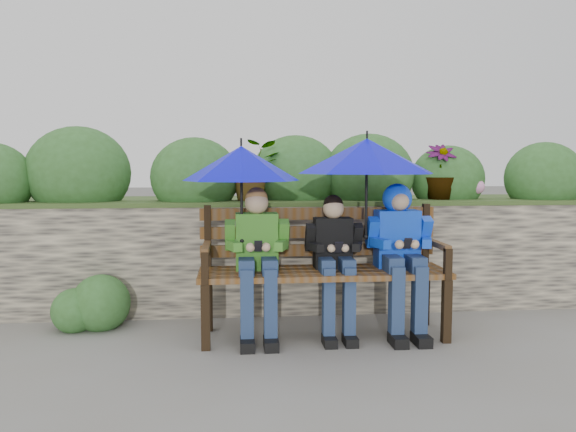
{
  "coord_description": "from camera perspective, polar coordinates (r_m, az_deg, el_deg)",
  "views": [
    {
      "loc": [
        -0.43,
        -4.38,
        1.36
      ],
      "look_at": [
        0.0,
        0.1,
        0.95
      ],
      "focal_mm": 35.0,
      "sensor_mm": 36.0,
      "label": 1
    }
  ],
  "objects": [
    {
      "name": "boy_middle",
      "position": [
        4.44,
        4.78,
        -4.0
      ],
      "size": [
        0.45,
        0.52,
        1.12
      ],
      "color": "black",
      "rests_on": "ground"
    },
    {
      "name": "boy_right",
      "position": [
        4.56,
        11.32,
        -2.82
      ],
      "size": [
        0.51,
        0.62,
        1.21
      ],
      "color": "#1638B8",
      "rests_on": "ground"
    },
    {
      "name": "boy_left",
      "position": [
        4.37,
        -3.14,
        -3.8
      ],
      "size": [
        0.5,
        0.58,
        1.19
      ],
      "color": "#3E832A",
      "rests_on": "ground"
    },
    {
      "name": "garden_backdrop",
      "position": [
        6.04,
        -2.71,
        -1.85
      ],
      "size": [
        8.0,
        2.84,
        1.8
      ],
      "color": "#393633",
      "rests_on": "ground"
    },
    {
      "name": "umbrella_left",
      "position": [
        4.33,
        -4.77,
        5.35
      ],
      "size": [
        0.9,
        0.9,
        0.81
      ],
      "color": "#0002D1",
      "rests_on": "ground"
    },
    {
      "name": "park_bench",
      "position": [
        4.53,
        3.45,
        -4.63
      ],
      "size": [
        1.96,
        0.57,
        1.03
      ],
      "color": "black",
      "rests_on": "ground"
    },
    {
      "name": "umbrella_right",
      "position": [
        4.47,
        8.01,
        6.05
      ],
      "size": [
        1.09,
        1.09,
        0.86
      ],
      "color": "#0002D1",
      "rests_on": "ground"
    },
    {
      "name": "ground",
      "position": [
        4.61,
        0.12,
        -11.97
      ],
      "size": [
        60.0,
        60.0,
        0.0
      ],
      "primitive_type": "plane",
      "color": "slate",
      "rests_on": "ground"
    }
  ]
}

